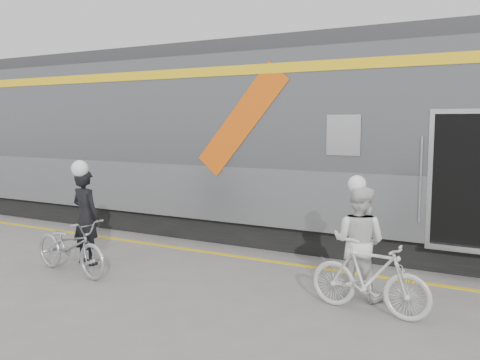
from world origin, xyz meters
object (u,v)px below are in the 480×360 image
Objects in this scene: man at (86,217)px; bicycle_left at (70,246)px; woman at (359,242)px; bicycle_right at (369,277)px.

bicycle_left is (0.20, -0.55, -0.37)m from man.
bicycle_left is at bearing 118.03° from man.
woman is at bearing -67.60° from bicycle_left.
woman reaches higher than bicycle_left.
bicycle_right is (0.30, -0.55, -0.31)m from woman.
man reaches higher than bicycle_right.
bicycle_right is at bearing -74.90° from bicycle_left.
bicycle_left is 1.10× the size of woman.
bicycle_left is 4.59m from woman.
man is 4.95m from bicycle_right.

